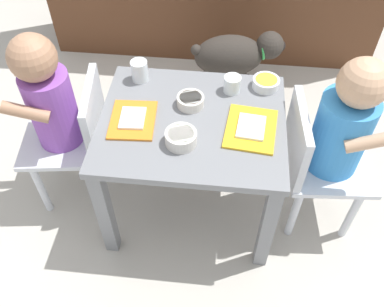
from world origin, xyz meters
TOP-DOWN VIEW (x-y plane):
  - ground_plane at (0.00, 0.00)m, footprint 7.00×7.00m
  - dining_table at (0.00, 0.00)m, footprint 0.59×0.50m
  - seated_child_left at (-0.46, 0.03)m, footprint 0.31×0.31m
  - seated_child_right at (0.46, 0.01)m, footprint 0.30×0.30m
  - dog at (0.13, 0.67)m, footprint 0.42×0.23m
  - food_tray_left at (-0.18, -0.02)m, footprint 0.15×0.18m
  - food_tray_right at (0.18, -0.02)m, footprint 0.17×0.20m
  - water_cup_left at (-0.20, 0.18)m, footprint 0.06×0.06m
  - water_cup_right at (0.12, 0.16)m, footprint 0.06×0.06m
  - veggie_bowl_near at (-0.02, -0.10)m, footprint 0.10×0.10m
  - veggie_bowl_far at (-0.01, 0.07)m, footprint 0.09×0.09m
  - cereal_bowl_right_side at (0.23, 0.19)m, footprint 0.09×0.09m

SIDE VIEW (x-z plane):
  - ground_plane at x=0.00m, z-range 0.00..0.00m
  - dog at x=0.13m, z-range 0.06..0.40m
  - dining_table at x=0.00m, z-range 0.14..0.60m
  - seated_child_right at x=0.46m, z-range 0.09..0.80m
  - seated_child_left at x=-0.46m, z-range 0.09..0.80m
  - food_tray_left at x=-0.18m, z-range 0.45..0.47m
  - food_tray_right at x=0.18m, z-range 0.45..0.47m
  - cereal_bowl_right_side at x=0.23m, z-range 0.45..0.49m
  - veggie_bowl_far at x=-0.01m, z-range 0.45..0.49m
  - veggie_bowl_near at x=-0.02m, z-range 0.45..0.50m
  - water_cup_right at x=0.12m, z-range 0.45..0.51m
  - water_cup_left at x=-0.20m, z-range 0.45..0.52m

